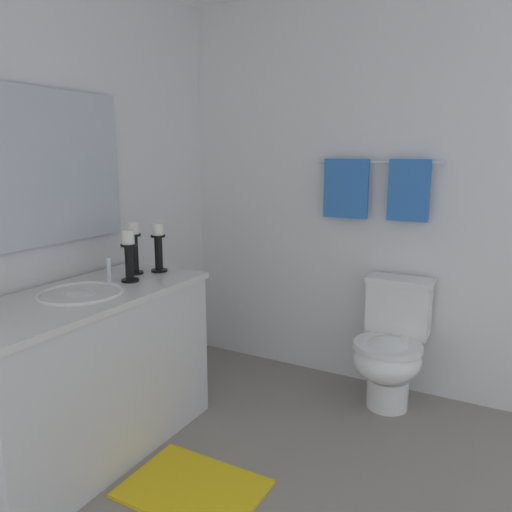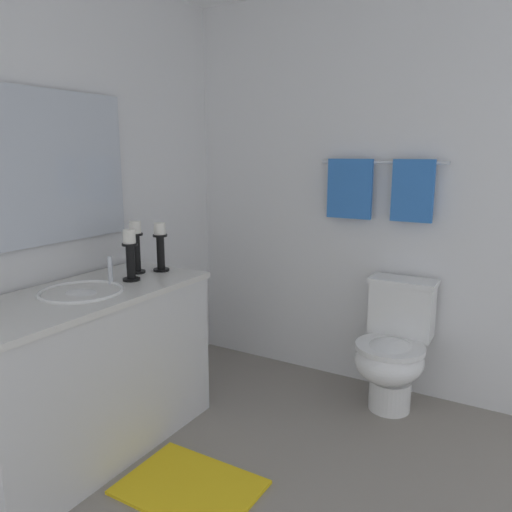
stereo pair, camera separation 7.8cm
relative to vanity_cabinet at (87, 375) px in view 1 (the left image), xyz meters
name	(u,v)px [view 1 (the left image)]	position (x,y,z in m)	size (l,w,h in m)	color
wall_back	(396,195)	(1.11, 1.46, 0.81)	(2.86, 0.04, 2.45)	white
wall_left	(26,206)	(-0.33, -0.01, 0.81)	(0.04, 2.94, 2.45)	white
vanity_cabinet	(87,375)	(0.00, 0.00, 0.00)	(0.58, 1.31, 0.82)	silver
sink_basin	(81,302)	(0.00, 0.00, 0.37)	(0.40, 0.40, 0.24)	white
mirror	(30,168)	(-0.28, 0.00, 0.99)	(0.02, 1.14, 0.76)	silver
candle_holder_tall	(158,246)	(0.03, 0.54, 0.55)	(0.09, 0.09, 0.27)	black
candle_holder_short	(134,247)	(-0.05, 0.43, 0.56)	(0.09, 0.09, 0.29)	black
candle_holder_mid	(129,255)	(0.04, 0.29, 0.55)	(0.09, 0.09, 0.27)	black
toilet	(391,347)	(1.19, 1.18, -0.05)	(0.39, 0.54, 0.75)	white
towel_bar	(379,162)	(1.01, 1.40, 1.01)	(0.02, 0.02, 0.76)	silver
towel_near_vanity	(346,189)	(0.82, 1.39, 0.85)	(0.28, 0.03, 0.36)	blue
towel_center	(409,191)	(1.20, 1.39, 0.85)	(0.24, 0.03, 0.36)	blue
bath_mat	(193,489)	(0.62, 0.00, -0.40)	(0.60, 0.44, 0.02)	yellow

